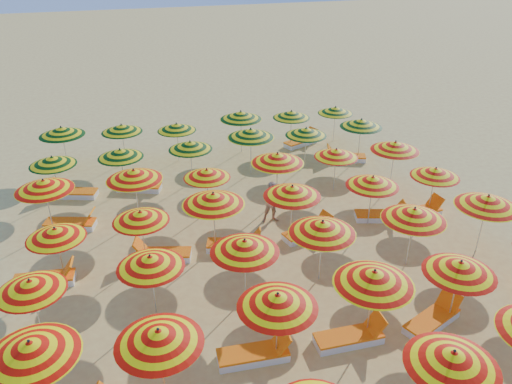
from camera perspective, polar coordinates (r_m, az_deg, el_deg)
The scene contains 52 objects.
ground at distance 16.59m, azimuth 0.51°, elevation -5.67°, with size 120.00×120.00×0.00m, color #D9BD60.
umbrella_3 at distance 10.88m, azimuth 21.58°, elevation -17.30°, with size 2.04×2.04×1.98m.
umbrella_6 at distance 11.20m, azimuth -24.35°, elevation -16.04°, with size 2.47×2.47×2.05m.
umbrella_7 at distance 10.79m, azimuth -11.05°, elevation -15.93°, with size 2.24×2.24×1.98m.
umbrella_8 at distance 11.46m, azimuth 2.48°, elevation -12.30°, with size 2.09×2.09×1.98m.
umbrella_9 at distance 12.30m, azimuth 13.35°, elevation -9.49°, with size 2.48×2.48×2.07m.
umbrella_10 at distance 13.51m, azimuth 22.29°, elevation -7.99°, with size 2.29×2.29×1.93m.
umbrella_12 at distance 13.30m, azimuth -24.39°, elevation -9.74°, with size 1.80×1.80×1.78m.
umbrella_13 at distance 13.10m, azimuth -11.99°, elevation -7.79°, with size 1.78×1.78×1.86m.
umbrella_14 at distance 13.22m, azimuth -1.30°, elevation -6.19°, with size 2.40×2.40×1.98m.
umbrella_15 at distance 14.05m, azimuth 7.60°, elevation -4.02°, with size 2.40×2.40×2.03m.
umbrella_16 at distance 15.28m, azimuth 17.63°, elevation -2.42°, with size 2.47×2.47×2.03m.
umbrella_17 at distance 16.77m, azimuth 24.95°, elevation -0.97°, with size 2.41×2.41×2.05m.
umbrella_18 at distance 15.18m, azimuth -21.95°, elevation -4.39°, with size 1.70×1.70×1.78m.
umbrella_19 at distance 15.23m, azimuth -13.06°, elevation -2.72°, with size 2.26×2.26×1.81m.
umbrella_20 at distance 15.36m, azimuth -4.91°, elevation -0.79°, with size 2.54×2.54×2.08m.
umbrella_21 at distance 15.98m, azimuth 4.16°, elevation 0.11°, with size 2.39×2.39×1.99m.
umbrella_22 at distance 17.19m, azimuth 13.19°, elevation 1.20°, with size 1.89×1.89×1.90m.
umbrella_23 at distance 18.62m, azimuth 19.82°, elevation 2.11°, with size 2.23×2.23×1.82m.
umbrella_24 at distance 17.68m, azimuth -23.09°, elevation 0.73°, with size 2.52×2.52×2.01m.
umbrella_25 at distance 17.40m, azimuth -13.77°, elevation 1.92°, with size 2.18×2.18×2.04m.
umbrella_26 at distance 17.63m, azimuth -5.64°, elevation 2.11°, with size 1.70×1.70×1.77m.
umbrella_27 at distance 18.14m, azimuth 2.48°, elevation 3.88°, with size 2.18×2.18×2.07m.
umbrella_28 at distance 19.43m, azimuth 9.16°, elevation 4.41°, with size 2.09×2.09×1.79m.
umbrella_29 at distance 20.07m, azimuth 15.62°, elevation 5.07°, with size 2.40×2.40×2.01m.
umbrella_30 at distance 19.91m, azimuth -22.25°, elevation 3.31°, with size 2.26×2.26×1.82m.
umbrella_31 at distance 19.74m, azimuth -15.26°, elevation 4.28°, with size 1.89×1.89×1.84m.
umbrella_32 at distance 19.94m, azimuth -7.53°, elevation 5.29°, with size 1.99×1.99×1.85m.
umbrella_33 at distance 20.52m, azimuth -0.60°, elevation 6.74°, with size 2.28×2.28×2.06m.
umbrella_34 at distance 21.27m, azimuth 5.75°, elevation 6.87°, with size 2.24×2.24×1.86m.
umbrella_35 at distance 22.40m, azimuth 11.94°, elevation 7.71°, with size 2.16×2.16×1.96m.
umbrella_36 at distance 22.43m, azimuth -21.34°, elevation 6.49°, with size 2.00×2.00×1.99m.
umbrella_37 at distance 22.33m, azimuth -15.11°, elevation 7.04°, with size 2.28×2.28×1.86m.
umbrella_38 at distance 22.15m, azimuth -9.07°, elevation 7.34°, with size 1.99×1.99×1.79m.
umbrella_39 at distance 22.74m, azimuth -1.74°, elevation 8.75°, with size 2.47×2.47×2.02m.
umbrella_40 at distance 23.44m, azimuth 4.07°, elevation 8.84°, with size 1.97×1.97×1.83m.
umbrella_41 at distance 24.43m, azimuth 9.07°, elevation 9.22°, with size 2.17×2.17×1.78m.
lounger_4 at distance 12.50m, azimuth -0.13°, elevation -18.05°, with size 1.77×0.71×0.69m.
lounger_5 at distance 13.11m, azimuth 10.72°, elevation -16.00°, with size 1.76×0.65×0.69m.
lounger_6 at distance 14.13m, azimuth 19.54°, elevation -13.59°, with size 1.83×1.16×0.69m.
lounger_8 at distance 15.90m, azimuth -22.89°, elevation -9.17°, with size 1.79×0.77×0.69m.
lounger_9 at distance 15.98m, azimuth -10.70°, elevation -7.02°, with size 1.82×1.03×0.69m.
lounger_10 at distance 16.15m, azimuth -2.43°, elevation -6.09°, with size 1.83×1.09×0.69m.
lounger_11 at distance 16.89m, azimuth 6.00°, elevation -4.58°, with size 1.82×0.97×0.69m.
lounger_12 at distance 18.29m, azimuth 14.08°, elevation -2.62°, with size 1.83×1.07×0.69m.
lounger_13 at distance 18.87m, azimuth 18.15°, elevation -2.24°, with size 1.78×0.73×0.69m.
lounger_14 at distance 18.40m, azimuth -20.34°, elevation -3.42°, with size 1.83×1.08×0.69m.
lounger_15 at distance 20.53m, azimuth -20.15°, elevation -0.09°, with size 1.83×1.12×0.69m.
lounger_16 at distance 20.27m, azimuth -13.07°, elevation 0.60°, with size 1.83×1.16×0.69m.
lounger_17 at distance 22.76m, azimuth 10.15°, elevation 3.95°, with size 1.82×1.17×0.69m.
lounger_18 at distance 24.24m, azimuth 5.20°, elevation 5.75°, with size 1.83×1.15×0.69m.
beachgoer_b at distance 17.35m, azimuth 1.96°, elevation -1.17°, with size 0.74×0.58×1.53m, color tan.
Camera 1 is at (-4.20, -13.25, 9.06)m, focal length 35.00 mm.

